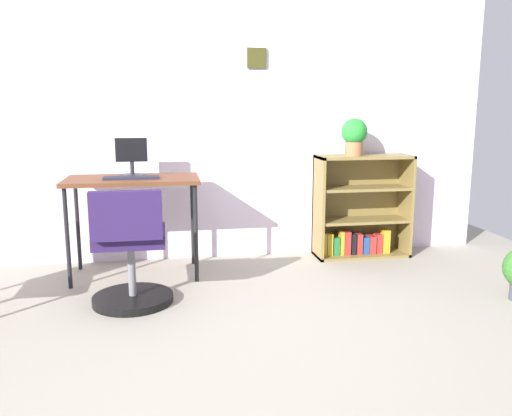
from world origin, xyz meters
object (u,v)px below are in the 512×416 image
(potted_plant_on_shelf, at_px, (354,135))
(office_chair, at_px, (130,256))
(bookshelf_low, at_px, (359,211))
(desk, at_px, (133,187))
(keyboard, at_px, (131,178))
(monitor, at_px, (132,158))

(potted_plant_on_shelf, bearing_deg, office_chair, -154.59)
(office_chair, bearing_deg, bookshelf_low, 25.71)
(desk, height_order, keyboard, keyboard)
(desk, bearing_deg, potted_plant_on_shelf, 6.46)
(potted_plant_on_shelf, bearing_deg, desk, -173.54)
(desk, bearing_deg, bookshelf_low, 7.83)
(keyboard, relative_size, office_chair, 0.51)
(monitor, bearing_deg, bookshelf_low, 4.80)
(monitor, distance_m, office_chair, 0.92)
(desk, height_order, office_chair, office_chair)
(desk, distance_m, potted_plant_on_shelf, 1.83)
(monitor, xyz_separation_m, potted_plant_on_shelf, (1.79, 0.10, 0.15))
(keyboard, height_order, office_chair, office_chair)
(desk, distance_m, monitor, 0.23)
(bookshelf_low, bearing_deg, keyboard, -170.35)
(desk, xyz_separation_m, keyboard, (-0.00, -0.06, 0.08))
(desk, relative_size, potted_plant_on_shelf, 3.17)
(desk, xyz_separation_m, office_chair, (0.01, -0.64, -0.34))
(keyboard, relative_size, potted_plant_on_shelf, 1.30)
(office_chair, distance_m, potted_plant_on_shelf, 2.09)
(keyboard, bearing_deg, bookshelf_low, 9.65)
(potted_plant_on_shelf, bearing_deg, keyboard, -171.60)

